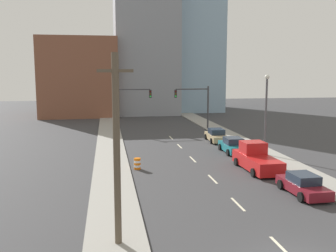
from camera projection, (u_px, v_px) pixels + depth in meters
name	position (u px, v px, depth m)	size (l,w,h in m)	color
sidewalk_left	(109.00, 124.00, 58.73)	(3.02, 91.34, 0.14)	gray
sidewalk_right	(202.00, 122.00, 61.16)	(3.02, 91.34, 0.14)	gray
lane_stripe_at_2m	(282.00, 248.00, 17.29)	(0.16, 2.40, 0.01)	beige
lane_stripe_at_8m	(238.00, 204.00, 23.03)	(0.16, 2.40, 0.01)	beige
lane_stripe_at_13m	(213.00, 179.00, 28.48)	(0.16, 2.40, 0.01)	beige
lane_stripe_at_20m	(193.00, 159.00, 35.02)	(0.16, 2.40, 0.01)	beige
lane_stripe_at_27m	(180.00, 146.00, 41.28)	(0.16, 2.40, 0.01)	beige
lane_stripe_at_32m	(171.00, 138.00, 46.77)	(0.16, 2.40, 0.01)	beige
building_brick_left	(81.00, 77.00, 72.31)	(14.00, 16.00, 14.41)	brown
building_office_center	(144.00, 42.00, 77.25)	(12.00, 20.00, 28.85)	gray
building_glass_right	(184.00, 41.00, 82.59)	(13.00, 20.00, 30.09)	#8CADC6
traffic_signal_left	(127.00, 102.00, 51.54)	(5.02, 0.35, 6.17)	#38383D
traffic_signal_right	(198.00, 101.00, 53.16)	(5.02, 0.35, 6.17)	#38383D
utility_pole_left_near	(117.00, 150.00, 16.88)	(1.60, 0.32, 8.91)	brown
traffic_barrel	(137.00, 164.00, 31.35)	(0.56, 0.56, 0.95)	orange
street_lamp	(266.00, 109.00, 35.90)	(0.44, 0.44, 7.87)	#4C4C51
sedan_maroon	(303.00, 185.00, 24.83)	(2.10, 4.42, 1.40)	maroon
pickup_truck_red	(256.00, 159.00, 31.13)	(2.51, 5.97, 2.26)	red
sedan_teal	(233.00, 146.00, 37.92)	(2.19, 4.55, 1.54)	#196B75
sedan_tan	(216.00, 136.00, 44.21)	(2.27, 4.82, 1.49)	tan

